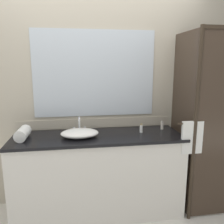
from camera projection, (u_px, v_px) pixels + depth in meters
ground_plane at (99, 211)px, 2.63m from camera, size 8.00×8.00×0.00m
wall_back_with_mirror at (95, 94)px, 2.70m from camera, size 4.40×0.06×2.60m
vanity_cabinet at (98, 174)px, 2.55m from camera, size 1.80×0.58×0.90m
shower_enclosure at (220, 124)px, 2.44m from camera, size 1.20×0.59×2.00m
sink_basin at (80, 133)px, 2.39m from camera, size 0.39×0.29×0.08m
faucet at (79, 127)px, 2.55m from camera, size 0.17×0.16×0.18m
amenity_bottle_shampoo at (141, 128)px, 2.55m from camera, size 0.03×0.03×0.10m
amenity_bottle_body_wash at (162, 125)px, 2.68m from camera, size 0.03×0.03×0.10m
rolled_towel_near_edge at (23, 133)px, 2.32m from camera, size 0.13×0.26×0.12m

